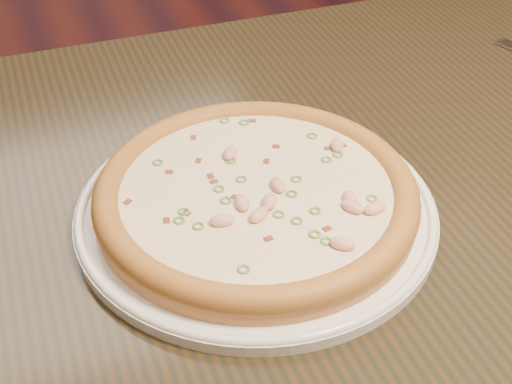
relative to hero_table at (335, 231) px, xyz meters
name	(u,v)px	position (x,y,z in m)	size (l,w,h in m)	color
hero_table	(335,231)	(0.00, 0.00, 0.00)	(1.20, 0.80, 0.75)	black
plate	(256,208)	(-0.12, -0.05, 0.11)	(0.37, 0.37, 0.02)	white
pizza	(256,194)	(-0.12, -0.05, 0.13)	(0.33, 0.33, 0.03)	tan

